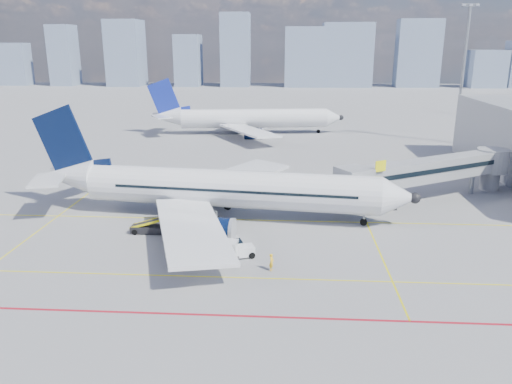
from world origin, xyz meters
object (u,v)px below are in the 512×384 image
(belt_loader, at_px, (152,227))
(ramp_worker, at_px, (272,262))
(second_aircraft, at_px, (246,119))
(baggage_tug, at_px, (240,249))
(main_aircraft, at_px, (215,189))
(cargo_dolly, at_px, (220,249))

(belt_loader, xyz_separation_m, ramp_worker, (12.30, -8.02, 0.16))
(belt_loader, bearing_deg, second_aircraft, 86.15)
(baggage_tug, height_order, ramp_worker, baggage_tug)
(main_aircraft, xyz_separation_m, second_aircraft, (-1.01, 53.69, 0.00))
(second_aircraft, xyz_separation_m, baggage_tug, (4.72, -64.54, -2.44))
(cargo_dolly, relative_size, belt_loader, 0.61)
(second_aircraft, relative_size, ramp_worker, 27.24)
(main_aircraft, distance_m, belt_loader, 8.24)
(second_aircraft, distance_m, belt_loader, 59.32)
(second_aircraft, bearing_deg, cargo_dolly, -94.17)
(baggage_tug, distance_m, belt_loader, 10.83)
(main_aircraft, xyz_separation_m, cargo_dolly, (2.04, -11.57, -2.21))
(second_aircraft, bearing_deg, main_aircraft, -95.77)
(baggage_tug, height_order, cargo_dolly, cargo_dolly)
(cargo_dolly, distance_m, belt_loader, 9.87)
(second_aircraft, height_order, belt_loader, second_aircraft)
(main_aircraft, height_order, second_aircraft, main_aircraft)
(baggage_tug, xyz_separation_m, ramp_worker, (2.95, -2.56, -0.02))
(main_aircraft, relative_size, belt_loader, 7.45)
(belt_loader, bearing_deg, baggage_tug, -29.59)
(cargo_dolly, bearing_deg, second_aircraft, 98.69)
(baggage_tug, bearing_deg, second_aircraft, 74.55)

